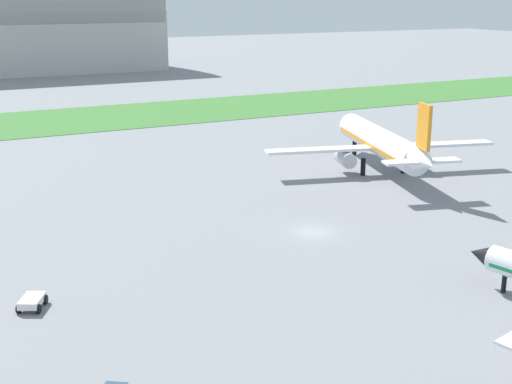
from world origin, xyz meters
name	(u,v)px	position (x,y,z in m)	size (l,w,h in m)	color
ground_plane	(313,232)	(0.00, 0.00, 0.00)	(600.00, 600.00, 0.00)	gray
grass_taxiway_strip	(113,117)	(0.00, 74.77, 0.04)	(360.00, 28.00, 0.08)	#3D7533
airplane_midfield_jet	(382,143)	(20.56, 16.62, 4.01)	(30.92, 30.58, 11.12)	white
baggage_cart_near_gate	(32,301)	(-28.31, -5.39, 0.57)	(2.66, 2.92, 0.90)	white
hangar_distant	(41,16)	(3.29, 161.42, 16.40)	(68.84, 29.74, 35.44)	#BCB7B2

